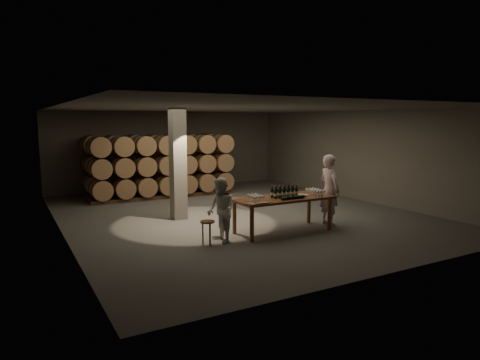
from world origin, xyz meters
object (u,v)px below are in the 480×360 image
tasting_table (283,201)px  notebook_near (262,203)px  stool (208,225)px  person_woman (221,210)px  person_man (329,190)px  plate (303,195)px  bottle_cluster (284,193)px

tasting_table → notebook_near: notebook_near is taller
tasting_table → notebook_near: bearing=-153.9°
stool → person_woman: 0.47m
stool → notebook_near: bearing=-15.0°
stool → person_man: bearing=1.5°
plate → stool: bearing=-178.1°
person_man → person_woman: size_ratio=1.27×
tasting_table → plate: bearing=-2.0°
tasting_table → person_man: size_ratio=1.34×
person_man → person_woman: person_man is taller
bottle_cluster → person_man: 1.47m
bottle_cluster → plate: (0.57, -0.03, -0.11)m
bottle_cluster → person_man: person_man is taller
plate → person_man: person_man is taller
person_woman → plate: bearing=92.8°
bottle_cluster → plate: 0.58m
bottle_cluster → plate: bottle_cluster is taller
stool → bottle_cluster: bearing=3.1°
tasting_table → plate: (0.61, -0.02, 0.11)m
bottle_cluster → person_man: (1.47, -0.02, -0.05)m
notebook_near → person_man: bearing=10.2°
plate → person_man: bearing=0.4°
bottle_cluster → person_woman: 1.89m
plate → stool: size_ratio=0.56×
plate → person_woman: bearing=-178.2°
tasting_table → stool: (-2.18, -0.11, -0.34)m
tasting_table → stool: 2.21m
tasting_table → stool: bearing=-177.1°
notebook_near → stool: bearing=165.0°
stool → person_man: size_ratio=0.29×
tasting_table → person_woman: size_ratio=1.70×
person_man → notebook_near: bearing=101.5°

